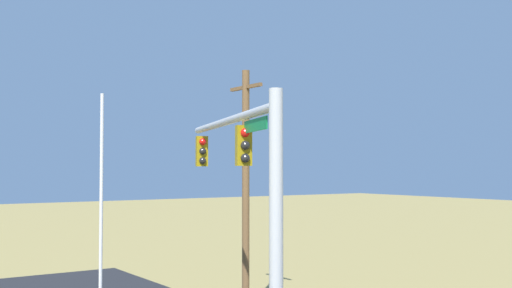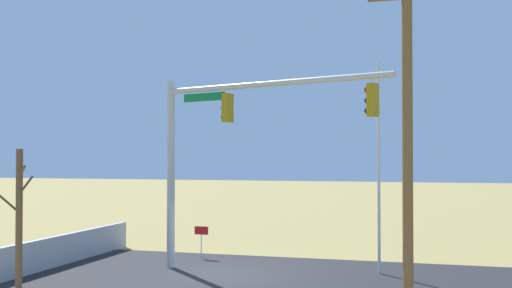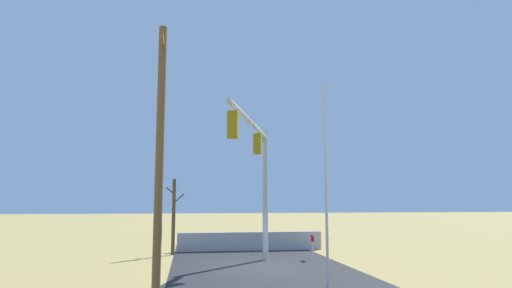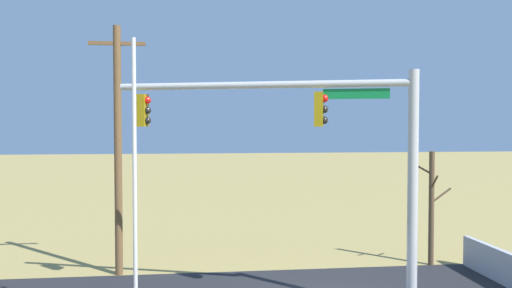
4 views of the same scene
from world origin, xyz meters
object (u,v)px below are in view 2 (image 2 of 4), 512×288
utility_pole (407,138)px  bare_tree (19,217)px  open_sign (201,234)px  signal_mast (224,133)px  flagpole (379,167)px

utility_pole → bare_tree: utility_pole is taller
open_sign → utility_pole: bearing=138.7°
bare_tree → utility_pole: bearing=179.5°
utility_pole → open_sign: size_ratio=6.98×
bare_tree → open_sign: (-3.04, -7.09, -1.24)m
open_sign → bare_tree: bearing=66.8°
utility_pole → open_sign: (8.18, -7.19, -3.51)m
utility_pole → bare_tree: size_ratio=2.04×
signal_mast → utility_pole: utility_pole is taller
flagpole → utility_pole: (-1.19, 5.70, 0.83)m
signal_mast → bare_tree: 6.92m
signal_mast → utility_pole: 7.39m
signal_mast → bare_tree: signal_mast is taller
signal_mast → flagpole: bearing=-161.7°
signal_mast → utility_pole: bearing=146.7°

